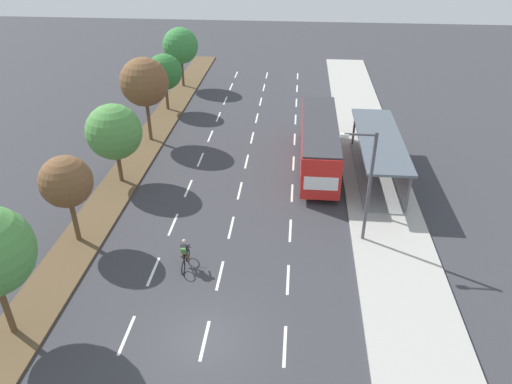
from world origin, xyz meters
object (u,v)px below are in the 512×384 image
object	(u,v)px
bus_shelter	(382,153)
median_tree_fourth	(144,82)
cyclist	(185,255)
bus	(319,140)
streetlight	(367,181)
median_tree_farthest	(180,46)
median_tree_third	(114,132)
median_tree_fifth	(164,72)
median_tree_second	(66,182)

from	to	relation	value
bus_shelter	median_tree_fourth	size ratio (longest dim) A/B	1.61
bus_shelter	cyclist	bearing A→B (deg)	-136.23
bus	cyclist	distance (m)	14.26
bus_shelter	streetlight	world-z (taller)	streetlight
bus	bus_shelter	bearing A→B (deg)	-17.50
cyclist	median_tree_farthest	size ratio (longest dim) A/B	0.30
bus	median_tree_third	world-z (taller)	median_tree_third
bus	median_tree_farthest	size ratio (longest dim) A/B	1.88
bus_shelter	median_tree_fifth	bearing A→B (deg)	147.35
bus	median_tree_fourth	xyz separation A→B (m)	(-13.40, 3.29, 2.80)
median_tree_third	streetlight	bearing A→B (deg)	-19.15
median_tree_third	median_tree_fifth	world-z (taller)	median_tree_third
median_tree_farthest	bus	bearing A→B (deg)	-51.12
median_tree_second	streetlight	bearing A→B (deg)	5.25
median_tree_second	streetlight	world-z (taller)	streetlight
cyclist	median_tree_fourth	xyz separation A→B (m)	(-6.26, 15.57, 4.08)
bus	median_tree_farthest	distance (m)	22.07
cyclist	bus_shelter	bearing A→B (deg)	43.77
median_tree_second	median_tree_fourth	distance (m)	13.85
median_tree_farthest	streetlight	world-z (taller)	streetlight
median_tree_third	median_tree_fifth	distance (m)	13.81
bus_shelter	bus	size ratio (longest dim) A/B	0.94
cyclist	streetlight	world-z (taller)	streetlight
median_tree_second	median_tree_farthest	world-z (taller)	median_tree_farthest
median_tree_second	median_tree_third	world-z (taller)	median_tree_third
median_tree_fifth	bus_shelter	bearing A→B (deg)	-32.65
cyclist	median_tree_fifth	size ratio (longest dim) A/B	0.36
cyclist	median_tree_fourth	world-z (taller)	median_tree_fourth
median_tree_second	median_tree_fourth	world-z (taller)	median_tree_fourth
median_tree_second	median_tree_farthest	size ratio (longest dim) A/B	0.86
cyclist	median_tree_second	xyz separation A→B (m)	(-6.54, 1.76, 3.04)
median_tree_second	bus_shelter	bearing A→B (deg)	27.07
streetlight	median_tree_farthest	bearing A→B (deg)	121.37
cyclist	median_tree_fourth	bearing A→B (deg)	111.92
median_tree_farthest	cyclist	bearing A→B (deg)	-77.24
bus_shelter	median_tree_fifth	world-z (taller)	median_tree_fifth
bus_shelter	median_tree_fourth	bearing A→B (deg)	165.31
median_tree_fifth	median_tree_third	bearing A→B (deg)	-89.13
bus	median_tree_third	xyz separation A→B (m)	(-13.52, -3.62, 1.66)
bus_shelter	streetlight	distance (m)	8.25
bus_shelter	median_tree_second	world-z (taller)	median_tree_second
median_tree_second	streetlight	distance (m)	15.90
median_tree_fifth	median_tree_farthest	world-z (taller)	median_tree_farthest
bus	median_tree_fifth	world-z (taller)	median_tree_fifth
median_tree_fifth	streetlight	xyz separation A→B (m)	(15.90, -19.26, 0.27)
median_tree_farthest	streetlight	bearing A→B (deg)	-58.63
bus_shelter	median_tree_farthest	distance (m)	25.93
bus	median_tree_fifth	bearing A→B (deg)	143.42
median_tree_third	cyclist	bearing A→B (deg)	-53.61
median_tree_fifth	streetlight	distance (m)	24.97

